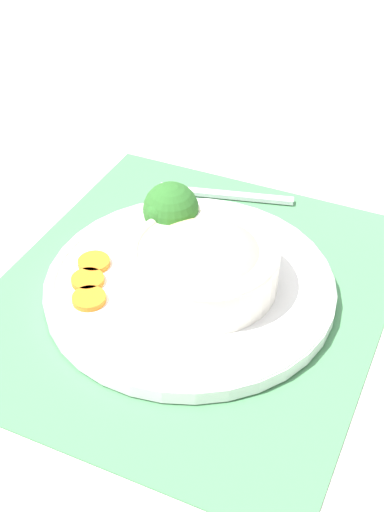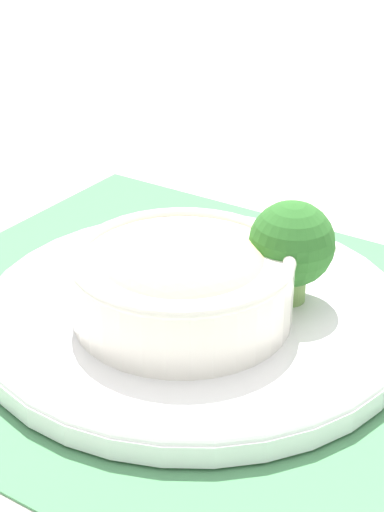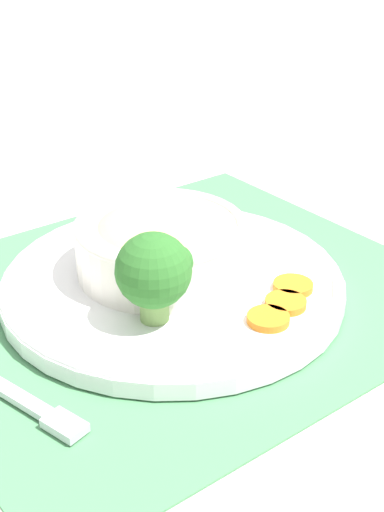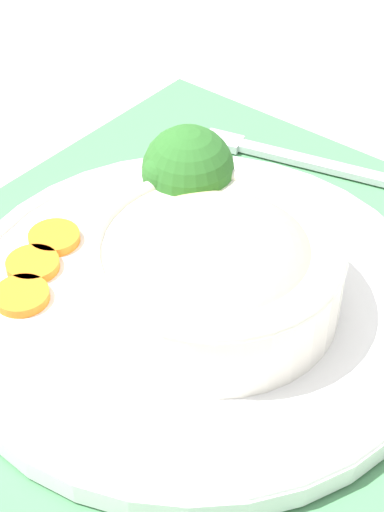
# 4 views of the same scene
# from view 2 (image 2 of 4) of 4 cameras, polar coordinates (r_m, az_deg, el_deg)

# --- Properties ---
(ground_plane) EXTENTS (4.00, 4.00, 0.00)m
(ground_plane) POSITION_cam_2_polar(r_m,az_deg,el_deg) (0.67, 0.13, -4.86)
(ground_plane) COLOR beige
(placemat) EXTENTS (0.52, 0.46, 0.00)m
(placemat) POSITION_cam_2_polar(r_m,az_deg,el_deg) (0.66, 0.13, -4.72)
(placemat) COLOR #4C8C59
(placemat) RESTS_ON ground_plane
(plate) EXTENTS (0.33, 0.33, 0.02)m
(plate) POSITION_cam_2_polar(r_m,az_deg,el_deg) (0.66, 0.13, -3.74)
(plate) COLOR white
(plate) RESTS_ON placemat
(bowl) EXTENTS (0.16, 0.16, 0.06)m
(bowl) POSITION_cam_2_polar(r_m,az_deg,el_deg) (0.63, -0.89, -1.50)
(bowl) COLOR silver
(bowl) RESTS_ON plate
(broccoli_floret) EXTENTS (0.07, 0.07, 0.08)m
(broccoli_floret) POSITION_cam_2_polar(r_m,az_deg,el_deg) (0.65, 6.63, 0.76)
(broccoli_floret) COLOR #759E51
(broccoli_floret) RESTS_ON plate
(carrot_slice_near) EXTENTS (0.04, 0.04, 0.01)m
(carrot_slice_near) POSITION_cam_2_polar(r_m,az_deg,el_deg) (0.75, 3.64, 1.00)
(carrot_slice_near) COLOR orange
(carrot_slice_near) RESTS_ON plate
(carrot_slice_middle) EXTENTS (0.04, 0.04, 0.01)m
(carrot_slice_middle) POSITION_cam_2_polar(r_m,az_deg,el_deg) (0.75, 1.30, 1.30)
(carrot_slice_middle) COLOR orange
(carrot_slice_middle) RESTS_ON plate
(carrot_slice_far) EXTENTS (0.04, 0.04, 0.01)m
(carrot_slice_far) POSITION_cam_2_polar(r_m,az_deg,el_deg) (0.75, -1.09, 1.30)
(carrot_slice_far) COLOR orange
(carrot_slice_far) RESTS_ON plate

